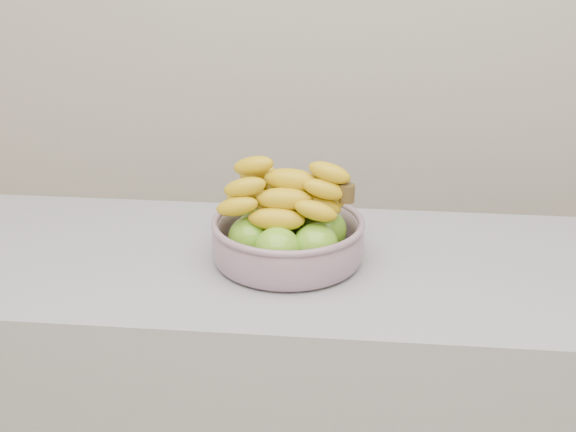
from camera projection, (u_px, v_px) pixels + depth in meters
The scene contains 1 object.
fruit_bowl at pixel (288, 233), 1.65m from camera, with size 0.32×0.32×0.20m.
Camera 1 is at (0.09, -0.70, 1.64)m, focal length 50.00 mm.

